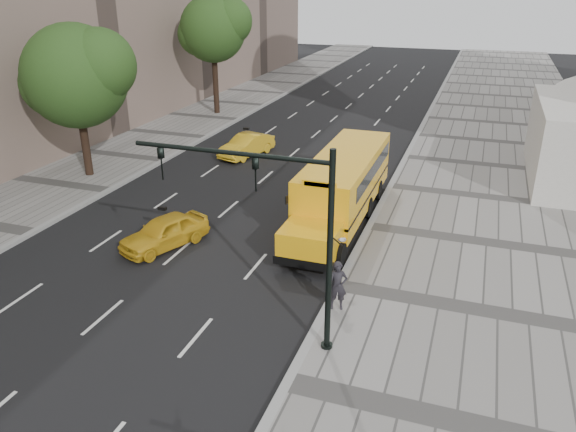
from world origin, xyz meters
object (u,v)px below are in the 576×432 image
(tree_c, at_px, (214,28))
(school_bus, at_px, (344,182))
(taxi_near, at_px, (164,232))
(pedestrian, at_px, (338,286))
(tree_b, at_px, (77,75))
(traffic_signal, at_px, (283,222))
(taxi_far, at_px, (247,145))

(tree_c, bearing_deg, school_bus, -49.33)
(taxi_near, height_order, pedestrian, pedestrian)
(tree_b, xyz_separation_m, taxi_near, (8.61, -6.42, -5.01))
(tree_b, bearing_deg, tree_c, 90.03)
(school_bus, bearing_deg, tree_c, 130.67)
(traffic_signal, bearing_deg, pedestrian, 62.32)
(taxi_far, bearing_deg, school_bus, -27.37)
(taxi_near, bearing_deg, school_bus, 64.75)
(school_bus, distance_m, taxi_far, 11.09)
(school_bus, bearing_deg, taxi_far, 137.35)
(tree_c, xyz_separation_m, pedestrian, (16.75, -25.41, -5.75))
(tree_c, relative_size, taxi_near, 2.36)
(school_bus, height_order, taxi_near, school_bus)
(tree_c, distance_m, taxi_far, 13.43)
(taxi_near, bearing_deg, traffic_signal, -10.75)
(tree_b, height_order, taxi_far, tree_b)
(taxi_near, distance_m, traffic_signal, 9.07)
(tree_c, bearing_deg, tree_b, -89.97)
(pedestrian, bearing_deg, traffic_signal, -136.08)
(tree_b, relative_size, school_bus, 0.73)
(taxi_far, bearing_deg, tree_c, 139.80)
(tree_c, bearing_deg, pedestrian, -56.61)
(school_bus, distance_m, pedestrian, 8.31)
(taxi_far, xyz_separation_m, pedestrian, (9.96, -15.54, 0.34))
(taxi_far, height_order, pedestrian, pedestrian)
(tree_c, height_order, traffic_signal, tree_c)
(traffic_signal, bearing_deg, school_bus, 93.86)
(tree_c, bearing_deg, taxi_far, -55.48)
(tree_b, distance_m, pedestrian, 19.53)
(tree_b, height_order, pedestrian, tree_b)
(taxi_far, bearing_deg, taxi_near, -66.72)
(tree_b, relative_size, taxi_far, 2.02)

